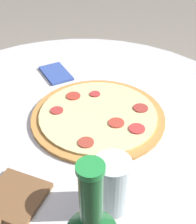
# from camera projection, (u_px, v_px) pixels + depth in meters

# --- Properties ---
(table) EXTENTS (1.09, 1.09, 0.75)m
(table) POSITION_uv_depth(u_px,v_px,m) (79.00, 165.00, 0.99)
(table) COLOR silver
(table) RESTS_ON ground_plane
(pizza) EXTENTS (0.38, 0.38, 0.02)m
(pizza) POSITION_uv_depth(u_px,v_px,m) (98.00, 116.00, 0.88)
(pizza) COLOR #B77F3D
(pizza) RESTS_ON table
(pizza_paddle) EXTENTS (0.13, 0.26, 0.02)m
(pizza_paddle) POSITION_uv_depth(u_px,v_px,m) (5.00, 210.00, 0.63)
(pizza_paddle) COLOR brown
(pizza_paddle) RESTS_ON table
(drinking_glass) EXTENTS (0.07, 0.07, 0.13)m
(drinking_glass) POSITION_uv_depth(u_px,v_px,m) (112.00, 185.00, 0.61)
(drinking_glass) COLOR silver
(drinking_glass) RESTS_ON table
(napkin) EXTENTS (0.15, 0.14, 0.01)m
(napkin) POSITION_uv_depth(u_px,v_px,m) (56.00, 73.00, 1.08)
(napkin) COLOR #334C99
(napkin) RESTS_ON table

